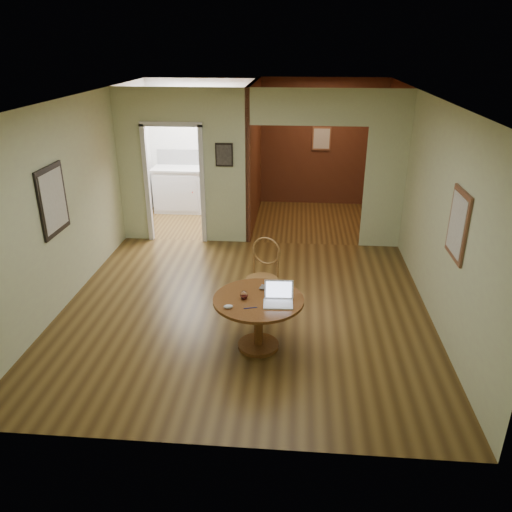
# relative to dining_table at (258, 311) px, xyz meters

# --- Properties ---
(floor) EXTENTS (5.00, 5.00, 0.00)m
(floor) POSITION_rel_dining_table_xyz_m (-0.26, 0.87, -0.49)
(floor) COLOR #432D13
(floor) RESTS_ON ground
(room_shell) EXTENTS (5.20, 7.50, 5.00)m
(room_shell) POSITION_rel_dining_table_xyz_m (-0.73, 3.97, 0.80)
(room_shell) COLOR white
(room_shell) RESTS_ON ground
(dining_table) EXTENTS (1.06, 1.06, 0.66)m
(dining_table) POSITION_rel_dining_table_xyz_m (0.00, 0.00, 0.00)
(dining_table) COLOR brown
(dining_table) RESTS_ON ground
(chair) EXTENTS (0.54, 0.54, 1.02)m
(chair) POSITION_rel_dining_table_xyz_m (-0.01, 0.94, 0.08)
(chair) COLOR olive
(chair) RESTS_ON ground
(open_laptop) EXTENTS (0.34, 0.30, 0.23)m
(open_laptop) POSITION_rel_dining_table_xyz_m (0.23, -0.07, 0.23)
(open_laptop) COLOR silver
(open_laptop) RESTS_ON dining_table
(closed_laptop) EXTENTS (0.34, 0.25, 0.02)m
(closed_laptop) POSITION_rel_dining_table_xyz_m (0.14, 0.19, 0.18)
(closed_laptop) COLOR #B3B3B8
(closed_laptop) RESTS_ON dining_table
(mouse) EXTENTS (0.11, 0.08, 0.04)m
(mouse) POSITION_rel_dining_table_xyz_m (-0.32, -0.26, 0.19)
(mouse) COLOR silver
(mouse) RESTS_ON dining_table
(wine_glass) EXTENTS (0.09, 0.09, 0.10)m
(wine_glass) POSITION_rel_dining_table_xyz_m (-0.16, -0.03, 0.22)
(wine_glass) COLOR white
(wine_glass) RESTS_ON dining_table
(pen) EXTENTS (0.15, 0.05, 0.01)m
(pen) POSITION_rel_dining_table_xyz_m (-0.07, -0.24, 0.18)
(pen) COLOR navy
(pen) RESTS_ON dining_table
(kitchen_cabinet) EXTENTS (2.06, 0.60, 0.94)m
(kitchen_cabinet) POSITION_rel_dining_table_xyz_m (-1.61, 5.07, -0.02)
(kitchen_cabinet) COLOR silver
(kitchen_cabinet) RESTS_ON ground
(grocery_bag) EXTENTS (0.33, 0.29, 0.32)m
(grocery_bag) POSITION_rel_dining_table_xyz_m (-1.30, 5.07, 0.61)
(grocery_bag) COLOR tan
(grocery_bag) RESTS_ON kitchen_cabinet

